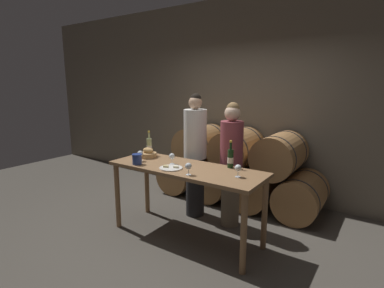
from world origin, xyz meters
The scene contains 15 objects.
ground_plane centered at (0.00, 0.00, 0.00)m, with size 10.00×10.00×0.00m, color #4C473F.
stone_wall_back centered at (0.00, 1.90, 1.60)m, with size 10.00×0.12×3.20m.
barrel_stack centered at (0.00, 1.37, 0.54)m, with size 2.61×0.82×1.16m.
tasting_table centered at (0.00, 0.00, 0.77)m, with size 1.88×0.67×0.88m.
person_left centered at (-0.26, 0.60, 0.88)m, with size 0.31×0.31×1.71m.
person_right centered at (0.29, 0.60, 0.84)m, with size 0.29×0.29×1.61m.
wine_bottle_red centered at (0.44, 0.27, 0.99)m, with size 0.07×0.07×0.32m.
wine_bottle_white centered at (-0.76, 0.22, 1.00)m, with size 0.07×0.07×0.33m.
blue_crock centered at (-0.55, -0.23, 0.95)m, with size 0.12×0.12×0.13m.
bread_basket centered at (-0.67, 0.10, 0.93)m, with size 0.22×0.22×0.13m.
cheese_plate centered at (-0.10, -0.15, 0.89)m, with size 0.26×0.26×0.04m.
wine_glass_far_left centered at (-0.62, -0.10, 0.98)m, with size 0.07×0.07×0.13m.
wine_glass_left centered at (-0.21, 0.01, 0.98)m, with size 0.07×0.07×0.13m.
wine_glass_center centered at (0.21, -0.24, 0.98)m, with size 0.07×0.07×0.13m.
wine_glass_right centered at (0.67, -0.01, 0.98)m, with size 0.07×0.07×0.13m.
Camera 1 is at (1.95, -2.74, 1.84)m, focal length 28.00 mm.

